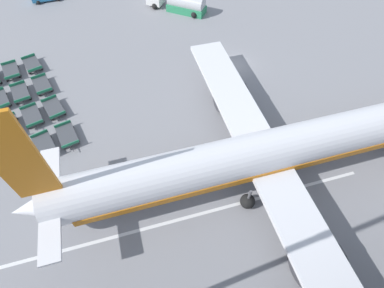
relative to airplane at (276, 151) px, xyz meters
The scene contains 15 objects.
ground_plane 16.58m from the airplane, 165.47° to the left, with size 500.00×500.00×0.00m, color gray.
airplane is the anchor object (origin of this frame).
fuel_tanker_secondary 31.19m from the airplane, behind, with size 8.13×8.34×2.90m.
baggage_dolly_row_near_col_b 30.88m from the airplane, 128.59° to the right, with size 3.98×2.40×0.92m.
baggage_dolly_row_near_col_c 27.38m from the airplane, 122.19° to the right, with size 3.96×2.17×0.92m.
baggage_dolly_row_near_col_d 24.51m from the airplane, 114.44° to the right, with size 3.98×2.41×0.92m.
baggage_dolly_row_mid_a_col_a 33.26m from the airplane, 136.74° to the right, with size 3.96×2.17×0.92m.
baggage_dolly_row_mid_a_col_b 29.38m from the airplane, 131.88° to the right, with size 3.97×2.22×0.92m.
baggage_dolly_row_mid_a_col_c 25.84m from the airplane, 126.21° to the right, with size 3.97×2.30×0.92m.
baggage_dolly_row_mid_a_col_d 22.62m from the airplane, 118.10° to the right, with size 3.98×2.37×0.92m.
baggage_dolly_row_mid_b_col_a 31.91m from the airplane, 140.60° to the right, with size 3.98×2.41×0.92m.
baggage_dolly_row_mid_b_col_b 27.96m from the airplane, 136.05° to the right, with size 3.97×2.25×0.92m.
baggage_dolly_row_mid_b_col_c 24.27m from the airplane, 130.28° to the right, with size 3.98×2.42×0.92m.
baggage_dolly_row_mid_b_col_d 20.88m from the airplane, 122.26° to the right, with size 3.96×2.18×0.92m.
stand_guidance_stripe 10.15m from the airplane, 80.24° to the right, with size 3.47×34.11×0.01m.
Camera 1 is at (27.54, -16.58, 24.54)m, focal length 28.00 mm.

